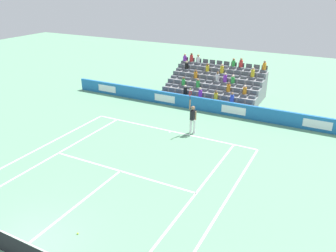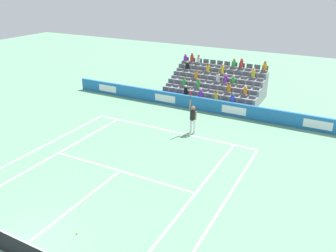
# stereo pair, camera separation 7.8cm
# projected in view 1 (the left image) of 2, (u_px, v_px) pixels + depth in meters

# --- Properties ---
(line_baseline) EXTENTS (10.97, 0.10, 0.01)m
(line_baseline) POSITION_uv_depth(u_px,v_px,m) (171.00, 131.00, 21.43)
(line_baseline) COLOR white
(line_baseline) RESTS_ON ground
(line_service) EXTENTS (8.23, 0.10, 0.01)m
(line_service) POSITION_uv_depth(u_px,v_px,m) (120.00, 171.00, 16.97)
(line_service) COLOR white
(line_service) RESTS_ON ground
(line_centre_service) EXTENTS (0.10, 6.40, 0.01)m
(line_centre_service) POSITION_uv_depth(u_px,v_px,m) (76.00, 206.00, 14.37)
(line_centre_service) COLOR white
(line_centre_service) RESTS_ON ground
(line_singles_sideline_left) EXTENTS (0.10, 11.89, 0.01)m
(line_singles_sideline_left) POSITION_uv_depth(u_px,v_px,m) (52.00, 156.00, 18.36)
(line_singles_sideline_left) COLOR white
(line_singles_sideline_left) RESTS_ON ground
(line_singles_sideline_right) EXTENTS (0.10, 11.89, 0.01)m
(line_singles_sideline_right) POSITION_uv_depth(u_px,v_px,m) (192.00, 198.00, 14.84)
(line_singles_sideline_right) COLOR white
(line_singles_sideline_right) RESTS_ON ground
(line_doubles_sideline_left) EXTENTS (0.10, 11.89, 0.01)m
(line_doubles_sideline_left) POSITION_uv_depth(u_px,v_px,m) (34.00, 151.00, 18.95)
(line_doubles_sideline_left) COLOR white
(line_doubles_sideline_left) RESTS_ON ground
(line_doubles_sideline_right) EXTENTS (0.10, 11.89, 0.01)m
(line_doubles_sideline_right) POSITION_uv_depth(u_px,v_px,m) (222.00, 208.00, 14.26)
(line_doubles_sideline_right) COLOR white
(line_doubles_sideline_right) RESTS_ON ground
(line_centre_mark) EXTENTS (0.10, 0.20, 0.01)m
(line_centre_mark) POSITION_uv_depth(u_px,v_px,m) (170.00, 132.00, 21.35)
(line_centre_mark) COLOR white
(line_centre_mark) RESTS_ON ground
(sponsor_barrier) EXTENTS (21.61, 0.22, 0.97)m
(sponsor_barrier) POSITION_uv_depth(u_px,v_px,m) (198.00, 104.00, 24.74)
(sponsor_barrier) COLOR #1E66AD
(sponsor_barrier) RESTS_ON ground
(tennis_net) EXTENTS (11.97, 0.10, 1.07)m
(tennis_net) POSITION_uv_depth(u_px,v_px,m) (10.00, 245.00, 11.58)
(tennis_net) COLOR #33383D
(tennis_net) RESTS_ON ground
(tennis_player) EXTENTS (0.53, 0.37, 2.85)m
(tennis_player) POSITION_uv_depth(u_px,v_px,m) (193.00, 118.00, 20.79)
(tennis_player) COLOR white
(tennis_player) RESTS_ON ground
(stadium_stand) EXTENTS (7.44, 4.75, 3.03)m
(stadium_stand) POSITION_uv_depth(u_px,v_px,m) (216.00, 86.00, 27.50)
(stadium_stand) COLOR gray
(stadium_stand) RESTS_ON ground
(loose_tennis_ball) EXTENTS (0.07, 0.07, 0.07)m
(loose_tennis_ball) POSITION_uv_depth(u_px,v_px,m) (78.00, 233.00, 12.76)
(loose_tennis_ball) COLOR #D1E533
(loose_tennis_ball) RESTS_ON ground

